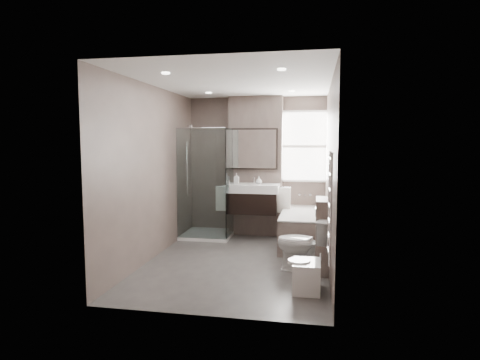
% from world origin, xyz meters
% --- Properties ---
extents(room, '(2.70, 3.90, 2.70)m').
position_xyz_m(room, '(0.00, 0.00, 1.30)').
color(room, '#484542').
rests_on(room, ground).
extents(vanity_pier, '(1.00, 0.25, 2.60)m').
position_xyz_m(vanity_pier, '(0.00, 1.77, 1.30)').
color(vanity_pier, '#60524B').
rests_on(vanity_pier, ground).
extents(vanity, '(0.95, 0.47, 0.66)m').
position_xyz_m(vanity, '(0.00, 1.43, 0.74)').
color(vanity, black).
rests_on(vanity, vanity_pier).
extents(mirror_cabinet, '(0.86, 0.08, 0.76)m').
position_xyz_m(mirror_cabinet, '(0.00, 1.61, 1.63)').
color(mirror_cabinet, black).
rests_on(mirror_cabinet, vanity_pier).
extents(towel_left, '(0.24, 0.06, 0.44)m').
position_xyz_m(towel_left, '(-0.56, 1.40, 0.72)').
color(towel_left, white).
rests_on(towel_left, vanity_pier).
extents(towel_right, '(0.24, 0.06, 0.44)m').
position_xyz_m(towel_right, '(0.56, 1.40, 0.72)').
color(towel_right, white).
rests_on(towel_right, vanity_pier).
extents(shower_enclosure, '(0.90, 0.90, 2.00)m').
position_xyz_m(shower_enclosure, '(-0.75, 1.35, 0.49)').
color(shower_enclosure, white).
rests_on(shower_enclosure, ground).
extents(bathtub, '(0.75, 1.60, 0.57)m').
position_xyz_m(bathtub, '(0.92, 1.10, 0.32)').
color(bathtub, '#60524B').
rests_on(bathtub, ground).
extents(window, '(0.98, 0.06, 1.33)m').
position_xyz_m(window, '(0.90, 1.88, 1.68)').
color(window, white).
rests_on(window, room).
extents(toilet, '(0.84, 0.62, 0.77)m').
position_xyz_m(toilet, '(0.97, -0.30, 0.39)').
color(toilet, white).
rests_on(toilet, ground).
extents(cistern_box, '(0.19, 0.55, 1.00)m').
position_xyz_m(cistern_box, '(1.21, -0.25, 0.50)').
color(cistern_box, '#60524B').
rests_on(cistern_box, ground).
extents(bidet, '(0.39, 0.44, 0.47)m').
position_xyz_m(bidet, '(1.01, -1.01, 0.19)').
color(bidet, white).
rests_on(bidet, ground).
extents(towel_radiator, '(0.03, 0.49, 1.10)m').
position_xyz_m(towel_radiator, '(1.25, -1.60, 1.12)').
color(towel_radiator, silver).
rests_on(towel_radiator, room).
extents(soap_bottle_a, '(0.08, 0.09, 0.19)m').
position_xyz_m(soap_bottle_a, '(-0.31, 1.46, 1.09)').
color(soap_bottle_a, white).
rests_on(soap_bottle_a, vanity).
extents(soap_bottle_b, '(0.11, 0.11, 0.14)m').
position_xyz_m(soap_bottle_b, '(0.10, 1.46, 1.07)').
color(soap_bottle_b, white).
rests_on(soap_bottle_b, vanity).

